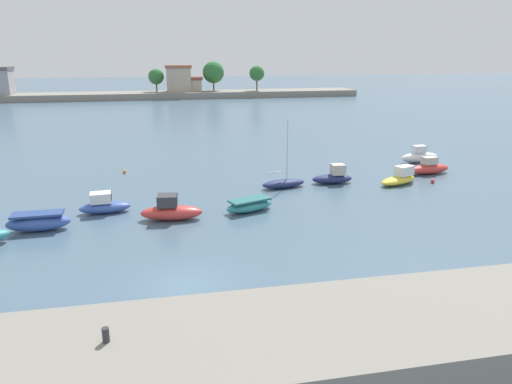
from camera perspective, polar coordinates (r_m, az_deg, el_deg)
name	(u,v)px	position (r m, az deg, el deg)	size (l,w,h in m)	color
ground_plane	(186,284)	(24.64, -8.39, -10.93)	(400.00, 400.00, 0.00)	#476075
seawall_embankment	(201,374)	(16.40, -6.67, -20.90)	(87.11, 5.44, 2.76)	gray
mooring_bollard	(106,335)	(15.83, -17.64, -16.07)	(0.22, 0.22, 0.47)	#2D2D33
moored_boat_1	(38,222)	(34.10, -24.73, -3.31)	(4.05, 1.61, 1.21)	#3856A8
moored_boat_2	(104,205)	(36.05, -17.80, -1.51)	(3.73, 1.66, 1.54)	#3856A8
moored_boat_3	(171,211)	(33.44, -10.20, -2.22)	(4.41, 1.98, 1.80)	#C63833
moored_boat_4	(250,205)	(34.71, -0.78, -1.62)	(4.04, 2.66, 0.93)	teal
moored_boat_5	(283,183)	(40.73, 3.33, 1.08)	(4.07, 1.96, 5.92)	navy
moored_boat_6	(333,177)	(42.53, 9.30, 1.81)	(3.66, 1.59, 1.71)	navy
moored_boat_7	(400,178)	(43.68, 16.91, 1.65)	(4.33, 3.01, 1.55)	yellow
moored_boat_8	(428,168)	(48.13, 20.04, 2.73)	(4.62, 1.96, 1.64)	#C63833
moored_boat_9	(420,156)	(52.79, 19.09, 4.07)	(4.37, 1.57, 1.80)	white
mooring_buoy_1	(124,171)	(47.28, -15.56, 2.40)	(0.34, 0.34, 0.34)	orange
mooring_buoy_2	(433,181)	(44.96, 20.50, 1.22)	(0.34, 0.34, 0.34)	red
distant_shoreline	(160,90)	(121.03, -11.43, 11.99)	(97.83, 9.08, 8.69)	gray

